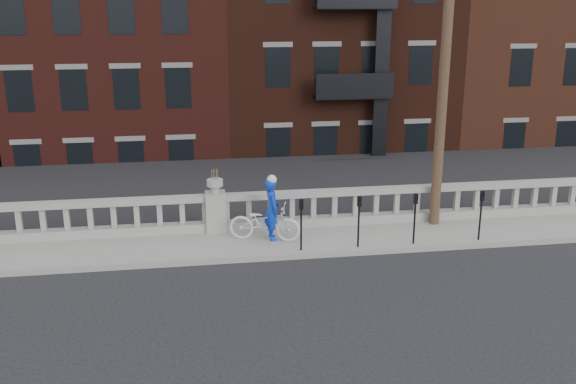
# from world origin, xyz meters

# --- Properties ---
(ground) EXTENTS (120.00, 120.00, 0.00)m
(ground) POSITION_xyz_m (0.00, 0.00, 0.00)
(ground) COLOR black
(ground) RESTS_ON ground
(sidewalk) EXTENTS (32.00, 2.20, 0.15)m
(sidewalk) POSITION_xyz_m (0.00, 3.00, 0.07)
(sidewalk) COLOR gray
(sidewalk) RESTS_ON ground
(balustrade) EXTENTS (28.00, 0.34, 1.03)m
(balustrade) POSITION_xyz_m (0.00, 3.95, 0.64)
(balustrade) COLOR gray
(balustrade) RESTS_ON sidewalk
(planter_pedestal) EXTENTS (0.55, 0.55, 1.76)m
(planter_pedestal) POSITION_xyz_m (0.00, 3.95, 0.83)
(planter_pedestal) COLOR gray
(planter_pedestal) RESTS_ON sidewalk
(lower_level) EXTENTS (80.00, 44.00, 20.80)m
(lower_level) POSITION_xyz_m (0.56, 23.04, 2.63)
(lower_level) COLOR #605E59
(lower_level) RESTS_ON ground
(utility_pole) EXTENTS (1.60, 0.28, 10.00)m
(utility_pole) POSITION_xyz_m (6.20, 3.60, 5.24)
(utility_pole) COLOR #422D1E
(utility_pole) RESTS_ON sidewalk
(parking_meter_a) EXTENTS (0.10, 0.09, 1.36)m
(parking_meter_a) POSITION_xyz_m (2.07, 2.15, 1.00)
(parking_meter_a) COLOR black
(parking_meter_a) RESTS_ON sidewalk
(parking_meter_b) EXTENTS (0.10, 0.09, 1.36)m
(parking_meter_b) POSITION_xyz_m (3.57, 2.15, 1.00)
(parking_meter_b) COLOR black
(parking_meter_b) RESTS_ON sidewalk
(parking_meter_c) EXTENTS (0.10, 0.09, 1.36)m
(parking_meter_c) POSITION_xyz_m (5.07, 2.15, 1.00)
(parking_meter_c) COLOR black
(parking_meter_c) RESTS_ON sidewalk
(parking_meter_d) EXTENTS (0.10, 0.09, 1.36)m
(parking_meter_d) POSITION_xyz_m (6.89, 2.15, 1.00)
(parking_meter_d) COLOR black
(parking_meter_d) RESTS_ON sidewalk
(bicycle) EXTENTS (2.02, 1.19, 1.00)m
(bicycle) POSITION_xyz_m (1.24, 3.01, 0.65)
(bicycle) COLOR silver
(bicycle) RESTS_ON sidewalk
(cyclist) EXTENTS (0.45, 0.64, 1.66)m
(cyclist) POSITION_xyz_m (1.45, 3.07, 0.98)
(cyclist) COLOR #0D34CB
(cyclist) RESTS_ON sidewalk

